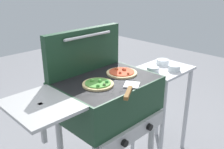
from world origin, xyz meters
name	(u,v)px	position (x,y,z in m)	size (l,w,h in m)	color
grill	(106,100)	(-0.01, 0.00, 0.76)	(0.96, 0.53, 0.90)	#193823
grill_lid_open	(85,50)	(0.00, 0.21, 1.05)	(0.63, 0.09, 0.30)	#193823
pizza_veggie	(98,84)	(-0.10, -0.03, 0.91)	(0.19, 0.19, 0.04)	#E0C17F
pizza_pepperoni	(122,73)	(0.15, 0.00, 0.91)	(0.21, 0.21, 0.03)	beige
spatula	(130,89)	(-0.02, -0.22, 0.91)	(0.25, 0.19, 0.02)	#B7BABF
prep_table	(162,94)	(0.66, 0.00, 0.57)	(0.44, 0.36, 0.82)	#B2B2B7
topping_bowl_near	(174,68)	(0.66, -0.10, 0.84)	(0.10, 0.10, 0.04)	silver
topping_bowl_far	(163,62)	(0.72, 0.06, 0.84)	(0.11, 0.11, 0.04)	silver
topping_bowl_middle	(153,70)	(0.51, 0.00, 0.84)	(0.10, 0.10, 0.04)	silver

